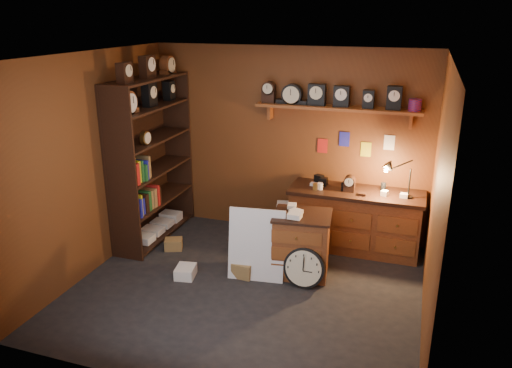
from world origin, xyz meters
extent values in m
plane|color=black|center=(0.00, 0.00, 0.00)|extent=(4.00, 4.00, 0.00)
cube|color=brown|center=(0.00, 1.80, 1.35)|extent=(4.00, 0.02, 2.70)
cube|color=brown|center=(0.00, -1.80, 1.35)|extent=(4.00, 0.02, 2.70)
cube|color=brown|center=(-2.00, 0.00, 1.35)|extent=(0.02, 3.60, 2.70)
cube|color=brown|center=(2.00, 0.00, 1.35)|extent=(0.02, 3.60, 2.70)
cube|color=beige|center=(0.00, 0.00, 2.70)|extent=(4.00, 3.60, 0.02)
cube|color=brown|center=(0.70, 1.65, 1.92)|extent=(2.20, 0.30, 0.04)
cube|color=brown|center=(-0.25, 1.72, 1.80)|extent=(0.04, 0.16, 0.20)
cube|color=brown|center=(1.65, 1.72, 1.80)|extent=(0.04, 0.16, 0.20)
cylinder|color=#B21419|center=(1.68, 1.65, 2.02)|extent=(0.16, 0.16, 0.15)
cube|color=#B41B16|center=(0.15, 1.79, 1.35)|extent=(0.14, 0.01, 0.20)
cube|color=#1B1D96|center=(0.45, 1.79, 1.47)|extent=(0.14, 0.01, 0.20)
cube|color=gold|center=(0.75, 1.79, 1.35)|extent=(0.14, 0.01, 0.20)
cube|color=silver|center=(1.05, 1.79, 1.47)|extent=(0.14, 0.01, 0.20)
cube|color=black|center=(-1.98, 0.98, 1.15)|extent=(0.03, 1.60, 2.30)
cube|color=black|center=(-1.75, 0.20, 1.15)|extent=(0.45, 0.03, 2.30)
cube|color=black|center=(-1.75, 1.76, 1.15)|extent=(0.45, 0.03, 2.30)
cube|color=black|center=(-1.75, 0.98, 0.05)|extent=(0.43, 1.54, 0.03)
cube|color=black|center=(-1.75, 0.98, 0.55)|extent=(0.43, 1.54, 0.03)
cube|color=black|center=(-1.75, 0.98, 1.00)|extent=(0.43, 1.54, 0.03)
cube|color=black|center=(-1.75, 0.98, 1.45)|extent=(0.43, 1.54, 0.03)
cube|color=black|center=(-1.75, 0.98, 1.90)|extent=(0.43, 1.54, 0.03)
cube|color=black|center=(-1.75, 0.98, 2.28)|extent=(0.43, 1.54, 0.03)
cube|color=brown|center=(1.05, 1.48, 0.40)|extent=(1.73, 0.60, 0.80)
cube|color=black|center=(1.05, 1.48, 0.82)|extent=(1.79, 0.66, 0.05)
cube|color=brown|center=(1.05, 1.18, 0.40)|extent=(1.65, 0.02, 0.52)
cylinder|color=black|center=(1.72, 1.43, 0.86)|extent=(0.12, 0.12, 0.02)
cylinder|color=black|center=(1.72, 1.43, 1.05)|extent=(0.02, 0.02, 0.38)
cylinder|color=black|center=(1.60, 1.40, 1.29)|extent=(0.27, 0.09, 0.14)
cone|color=black|center=(1.46, 1.37, 1.25)|extent=(0.18, 0.14, 0.18)
cube|color=brown|center=(0.52, 0.56, 0.38)|extent=(0.72, 0.63, 0.77)
cube|color=black|center=(0.52, 0.56, 0.78)|extent=(0.77, 0.67, 0.03)
cube|color=brown|center=(0.52, 0.29, 0.38)|extent=(0.60, 0.09, 0.65)
cylinder|color=black|center=(0.63, 0.26, 0.24)|extent=(0.50, 0.16, 0.50)
cylinder|color=beige|center=(0.63, 0.23, 0.25)|extent=(0.44, 0.10, 0.43)
cube|color=black|center=(0.63, 0.22, 0.32)|extent=(0.01, 0.04, 0.16)
cube|color=black|center=(0.69, 0.22, 0.22)|extent=(0.11, 0.01, 0.01)
cube|color=silver|center=(0.03, 0.27, 0.00)|extent=(0.71, 0.27, 0.91)
cube|color=silver|center=(0.22, 1.40, 0.27)|extent=(0.62, 0.62, 0.54)
cube|color=black|center=(0.22, 1.13, 0.27)|extent=(0.43, 0.12, 0.43)
cube|color=olive|center=(-1.31, 0.65, 0.07)|extent=(0.30, 0.28, 0.15)
cube|color=white|center=(-0.81, 0.01, 0.07)|extent=(0.27, 0.31, 0.14)
cube|color=olive|center=(-0.13, 0.25, 0.09)|extent=(0.26, 0.23, 0.19)
camera|label=1|loc=(1.78, -4.93, 3.13)|focal=35.00mm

